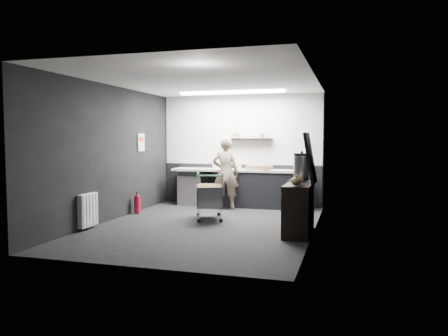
# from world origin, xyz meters

# --- Properties ---
(floor) EXTENTS (5.50, 5.50, 0.00)m
(floor) POSITION_xyz_m (0.00, 0.00, 0.00)
(floor) COLOR black
(floor) RESTS_ON ground
(ceiling) EXTENTS (5.50, 5.50, 0.00)m
(ceiling) POSITION_xyz_m (0.00, 0.00, 2.70)
(ceiling) COLOR white
(ceiling) RESTS_ON wall_back
(wall_back) EXTENTS (5.50, 0.00, 5.50)m
(wall_back) POSITION_xyz_m (0.00, 2.75, 1.35)
(wall_back) COLOR black
(wall_back) RESTS_ON floor
(wall_front) EXTENTS (5.50, 0.00, 5.50)m
(wall_front) POSITION_xyz_m (0.00, -2.75, 1.35)
(wall_front) COLOR black
(wall_front) RESTS_ON floor
(wall_left) EXTENTS (0.00, 5.50, 5.50)m
(wall_left) POSITION_xyz_m (-2.00, 0.00, 1.35)
(wall_left) COLOR black
(wall_left) RESTS_ON floor
(wall_right) EXTENTS (0.00, 5.50, 5.50)m
(wall_right) POSITION_xyz_m (2.00, 0.00, 1.35)
(wall_right) COLOR black
(wall_right) RESTS_ON floor
(kitchen_wall_panel) EXTENTS (3.95, 0.02, 1.70)m
(kitchen_wall_panel) POSITION_xyz_m (0.00, 2.73, 1.85)
(kitchen_wall_panel) COLOR silver
(kitchen_wall_panel) RESTS_ON wall_back
(dado_panel) EXTENTS (3.95, 0.02, 1.00)m
(dado_panel) POSITION_xyz_m (0.00, 2.73, 0.50)
(dado_panel) COLOR black
(dado_panel) RESTS_ON wall_back
(floating_shelf) EXTENTS (1.20, 0.22, 0.04)m
(floating_shelf) POSITION_xyz_m (0.20, 2.62, 1.62)
(floating_shelf) COLOR black
(floating_shelf) RESTS_ON wall_back
(wall_clock) EXTENTS (0.20, 0.03, 0.20)m
(wall_clock) POSITION_xyz_m (1.40, 2.72, 2.15)
(wall_clock) COLOR silver
(wall_clock) RESTS_ON wall_back
(poster) EXTENTS (0.02, 0.30, 0.40)m
(poster) POSITION_xyz_m (-1.98, 1.30, 1.55)
(poster) COLOR silver
(poster) RESTS_ON wall_left
(poster_red_band) EXTENTS (0.02, 0.22, 0.10)m
(poster_red_band) POSITION_xyz_m (-1.98, 1.30, 1.62)
(poster_red_band) COLOR red
(poster_red_band) RESTS_ON poster
(radiator) EXTENTS (0.10, 0.50, 0.60)m
(radiator) POSITION_xyz_m (-1.94, -0.90, 0.35)
(radiator) COLOR silver
(radiator) RESTS_ON wall_left
(ceiling_strip) EXTENTS (2.40, 0.20, 0.04)m
(ceiling_strip) POSITION_xyz_m (0.00, 1.85, 2.67)
(ceiling_strip) COLOR white
(ceiling_strip) RESTS_ON ceiling
(prep_counter) EXTENTS (3.20, 0.61, 0.90)m
(prep_counter) POSITION_xyz_m (0.14, 2.42, 0.46)
(prep_counter) COLOR black
(prep_counter) RESTS_ON floor
(person) EXTENTS (0.67, 0.50, 1.68)m
(person) POSITION_xyz_m (-0.17, 1.97, 0.84)
(person) COLOR #B9AB92
(person) RESTS_ON floor
(shopping_cart) EXTENTS (0.78, 1.03, 0.94)m
(shopping_cart) POSITION_xyz_m (-0.14, 0.64, 0.45)
(shopping_cart) COLOR silver
(shopping_cart) RESTS_ON floor
(sideboard) EXTENTS (0.50, 1.16, 1.74)m
(sideboard) POSITION_xyz_m (1.77, -0.19, 0.56)
(sideboard) COLOR black
(sideboard) RESTS_ON floor
(fire_extinguisher) EXTENTS (0.14, 0.14, 0.46)m
(fire_extinguisher) POSITION_xyz_m (-1.85, 0.82, 0.22)
(fire_extinguisher) COLOR #B40C28
(fire_extinguisher) RESTS_ON floor
(cardboard_box) EXTENTS (0.61, 0.51, 0.11)m
(cardboard_box) POSITION_xyz_m (0.54, 2.37, 0.95)
(cardboard_box) COLOR #966E50
(cardboard_box) RESTS_ON prep_counter
(pink_tub) EXTENTS (0.18, 0.18, 0.18)m
(pink_tub) POSITION_xyz_m (-0.54, 2.42, 0.99)
(pink_tub) COLOR silver
(pink_tub) RESTS_ON prep_counter
(white_container) EXTENTS (0.18, 0.15, 0.14)m
(white_container) POSITION_xyz_m (0.02, 2.37, 0.97)
(white_container) COLOR silver
(white_container) RESTS_ON prep_counter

